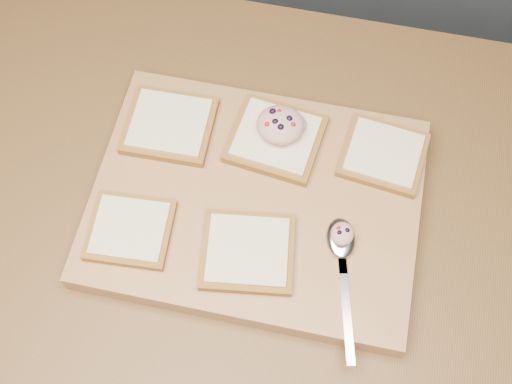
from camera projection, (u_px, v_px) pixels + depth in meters
ground at (319, 368)px, 1.70m from camera, size 4.00×4.00×0.00m
island_counter at (339, 326)px, 1.30m from camera, size 2.00×0.80×0.90m
cutting_board at (256, 202)px, 0.91m from camera, size 0.45×0.34×0.04m
bread_far_left at (170, 125)px, 0.93m from camera, size 0.13×0.12×0.02m
bread_far_center at (276, 138)px, 0.92m from camera, size 0.14×0.13×0.02m
bread_far_right at (383, 154)px, 0.91m from camera, size 0.13×0.12×0.02m
bread_near_left at (130, 230)px, 0.86m from camera, size 0.12×0.11×0.02m
bread_near_center at (248, 252)px, 0.84m from camera, size 0.14×0.13×0.02m
tuna_salad_dollop at (280, 125)px, 0.90m from camera, size 0.07×0.06×0.03m
spoon at (342, 248)px, 0.85m from camera, size 0.07×0.20×0.01m
spoon_salad at (342, 234)px, 0.84m from camera, size 0.03×0.03×0.02m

